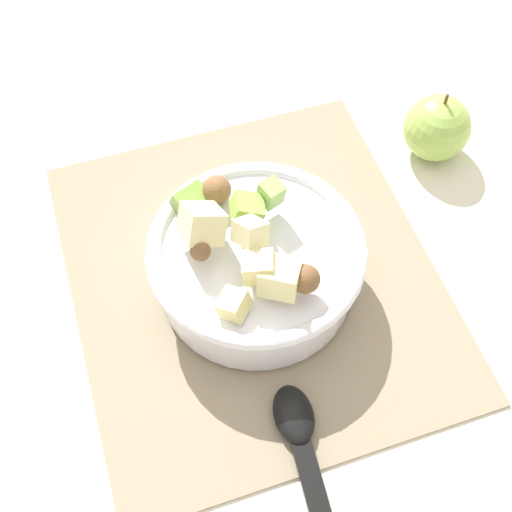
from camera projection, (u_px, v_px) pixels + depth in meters
name	position (u px, v px, depth m)	size (l,w,h in m)	color
ground_plane	(253.00, 277.00, 0.68)	(2.40, 2.40, 0.00)	silver
placemat	(253.00, 275.00, 0.68)	(0.41, 0.36, 0.01)	gray
salad_bowl	(255.00, 261.00, 0.64)	(0.21, 0.21, 0.12)	white
serving_spoon	(306.00, 460.00, 0.57)	(0.21, 0.04, 0.01)	black
whole_apple	(437.00, 128.00, 0.74)	(0.08, 0.08, 0.09)	#9EC656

